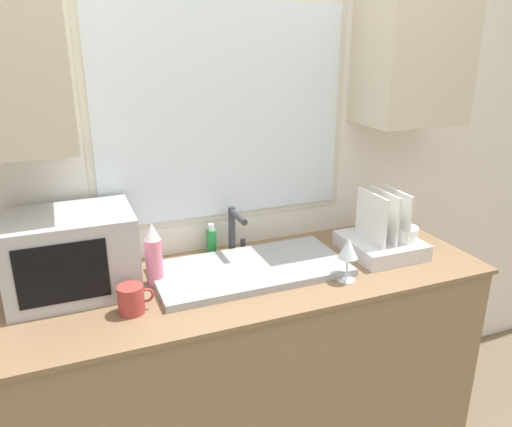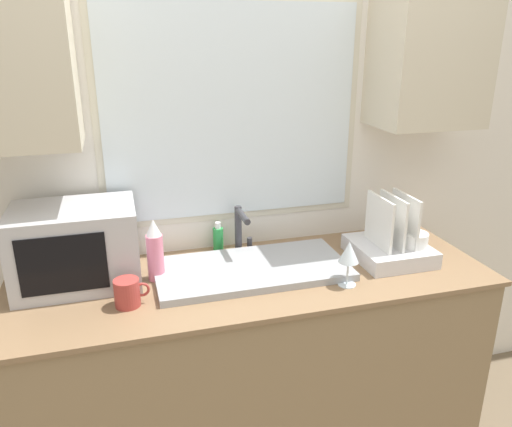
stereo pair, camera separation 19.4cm
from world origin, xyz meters
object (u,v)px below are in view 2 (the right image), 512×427
object	(u,v)px
spray_bottle	(155,251)
mug_near_sink	(128,293)
microwave	(76,246)
faucet	(241,226)
soap_bottle	(218,238)
dish_rack	(392,244)
wine_glass	(349,253)

from	to	relation	value
spray_bottle	mug_near_sink	bearing A→B (deg)	-122.68
spray_bottle	microwave	bearing A→B (deg)	169.89
faucet	soap_bottle	xyz separation A→B (m)	(-0.09, 0.06, -0.07)
faucet	spray_bottle	distance (m)	0.42
faucet	mug_near_sink	xyz separation A→B (m)	(-0.51, -0.34, -0.08)
dish_rack	faucet	bearing A→B (deg)	159.24
microwave	dish_rack	xyz separation A→B (m)	(1.31, -0.14, -0.09)
microwave	dish_rack	size ratio (longest dim) A/B	1.43
dish_rack	mug_near_sink	xyz separation A→B (m)	(-1.14, -0.10, -0.01)
dish_rack	wine_glass	bearing A→B (deg)	-149.34
faucet	soap_bottle	bearing A→B (deg)	149.08
wine_glass	mug_near_sink	bearing A→B (deg)	175.01
faucet	wine_glass	distance (m)	0.53
microwave	soap_bottle	bearing A→B (deg)	14.62
soap_bottle	mug_near_sink	xyz separation A→B (m)	(-0.42, -0.40, -0.01)
faucet	dish_rack	world-z (taller)	dish_rack
dish_rack	soap_bottle	xyz separation A→B (m)	(-0.72, 0.29, -0.01)
dish_rack	mug_near_sink	size ratio (longest dim) A/B	2.55
mug_near_sink	wine_glass	size ratio (longest dim) A/B	0.69
faucet	wine_glass	world-z (taller)	faucet
soap_bottle	microwave	bearing A→B (deg)	-165.38
faucet	microwave	bearing A→B (deg)	-171.87
spray_bottle	wine_glass	bearing A→B (deg)	-19.87
dish_rack	spray_bottle	bearing A→B (deg)	175.27
wine_glass	microwave	bearing A→B (deg)	162.90
mug_near_sink	wine_glass	xyz separation A→B (m)	(0.84, -0.07, 0.08)
microwave	wine_glass	world-z (taller)	microwave
soap_bottle	wine_glass	distance (m)	0.63
soap_bottle	wine_glass	size ratio (longest dim) A/B	0.74
spray_bottle	faucet	bearing A→B (deg)	21.11
microwave	mug_near_sink	world-z (taller)	microwave
dish_rack	mug_near_sink	distance (m)	1.14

